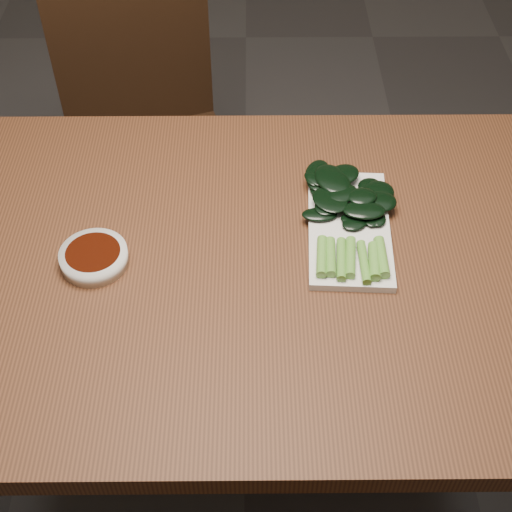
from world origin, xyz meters
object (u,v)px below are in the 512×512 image
Objects in this scene: table at (240,284)px; sauce_bowl at (94,257)px; chair_far at (150,135)px; serving_plate at (349,228)px; gai_lan at (346,206)px.

table is 12.36× the size of sauce_bowl.
sauce_bowl reaches higher than table.
chair_far is 3.09× the size of serving_plate.
sauce_bowl is at bearing -108.36° from chair_far.
table is 0.26m from sauce_bowl.
table is at bearing -162.15° from serving_plate.
chair_far is 2.92× the size of gai_lan.
serving_plate is (0.19, 0.06, 0.08)m from table.
chair_far is at bearing 125.19° from serving_plate.
gai_lan is (0.43, 0.11, 0.01)m from sauce_bowl.
sauce_bowl is at bearing -177.28° from table.
chair_far is 7.86× the size of sauce_bowl.
chair_far reaches higher than serving_plate.
gai_lan is (0.19, 0.10, 0.10)m from table.
gai_lan is at bearing -71.86° from chair_far.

